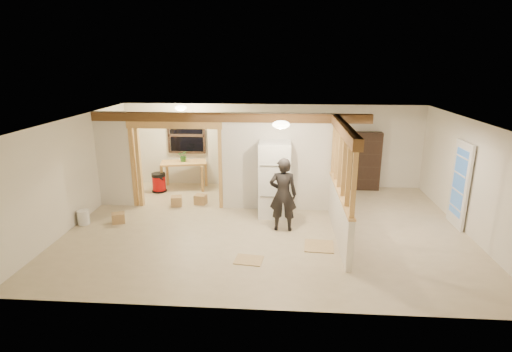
# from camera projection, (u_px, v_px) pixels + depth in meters

# --- Properties ---
(floor) EXTENTS (9.00, 6.50, 0.01)m
(floor) POSITION_uv_depth(u_px,v_px,m) (267.00, 227.00, 9.35)
(floor) COLOR beige
(floor) RESTS_ON ground
(ceiling) EXTENTS (9.00, 6.50, 0.01)m
(ceiling) POSITION_uv_depth(u_px,v_px,m) (267.00, 120.00, 8.65)
(ceiling) COLOR white
(wall_back) EXTENTS (9.00, 0.01, 2.50)m
(wall_back) POSITION_uv_depth(u_px,v_px,m) (272.00, 146.00, 12.11)
(wall_back) COLOR silver
(wall_back) RESTS_ON floor
(wall_front) EXTENTS (9.00, 0.01, 2.50)m
(wall_front) POSITION_uv_depth(u_px,v_px,m) (257.00, 236.00, 5.88)
(wall_front) COLOR silver
(wall_front) RESTS_ON floor
(wall_left) EXTENTS (0.01, 6.50, 2.50)m
(wall_left) POSITION_uv_depth(u_px,v_px,m) (74.00, 172.00, 9.30)
(wall_left) COLOR silver
(wall_left) RESTS_ON floor
(wall_right) EXTENTS (0.01, 6.50, 2.50)m
(wall_right) POSITION_uv_depth(u_px,v_px,m) (473.00, 179.00, 8.69)
(wall_right) COLOR silver
(wall_right) RESTS_ON floor
(partition_left_stub) EXTENTS (0.90, 0.12, 2.50)m
(partition_left_stub) POSITION_uv_depth(u_px,v_px,m) (114.00, 160.00, 10.42)
(partition_left_stub) COLOR silver
(partition_left_stub) RESTS_ON floor
(partition_center) EXTENTS (2.80, 0.12, 2.50)m
(partition_center) POSITION_uv_depth(u_px,v_px,m) (277.00, 162.00, 10.13)
(partition_center) COLOR silver
(partition_center) RESTS_ON floor
(doorway_frame) EXTENTS (2.46, 0.14, 2.20)m
(doorway_frame) POSITION_uv_depth(u_px,v_px,m) (177.00, 166.00, 10.35)
(doorway_frame) COLOR tan
(doorway_frame) RESTS_ON floor
(header_beam_back) EXTENTS (7.00, 0.18, 0.22)m
(header_beam_back) POSITION_uv_depth(u_px,v_px,m) (229.00, 117.00, 9.90)
(header_beam_back) COLOR brown
(header_beam_back) RESTS_ON ceiling
(header_beam_right) EXTENTS (0.18, 3.30, 0.22)m
(header_beam_right) POSITION_uv_depth(u_px,v_px,m) (344.00, 129.00, 8.19)
(header_beam_right) COLOR brown
(header_beam_right) RESTS_ON ceiling
(pony_wall) EXTENTS (0.12, 3.20, 1.00)m
(pony_wall) POSITION_uv_depth(u_px,v_px,m) (339.00, 215.00, 8.71)
(pony_wall) COLOR silver
(pony_wall) RESTS_ON floor
(stud_partition) EXTENTS (0.14, 3.20, 1.32)m
(stud_partition) POSITION_uv_depth(u_px,v_px,m) (342.00, 163.00, 8.39)
(stud_partition) COLOR tan
(stud_partition) RESTS_ON pony_wall
(window_back) EXTENTS (1.12, 0.10, 1.10)m
(window_back) POSITION_uv_depth(u_px,v_px,m) (186.00, 135.00, 12.12)
(window_back) COLOR black
(window_back) RESTS_ON wall_back
(french_door) EXTENTS (0.12, 0.86, 2.00)m
(french_door) POSITION_uv_depth(u_px,v_px,m) (460.00, 185.00, 9.15)
(french_door) COLOR white
(french_door) RESTS_ON floor
(ceiling_dome_main) EXTENTS (0.36, 0.36, 0.16)m
(ceiling_dome_main) POSITION_uv_depth(u_px,v_px,m) (281.00, 125.00, 8.15)
(ceiling_dome_main) COLOR #FFEABF
(ceiling_dome_main) RESTS_ON ceiling
(ceiling_dome_util) EXTENTS (0.32, 0.32, 0.14)m
(ceiling_dome_util) POSITION_uv_depth(u_px,v_px,m) (181.00, 108.00, 11.02)
(ceiling_dome_util) COLOR #FFEABF
(ceiling_dome_util) RESTS_ON ceiling
(hanging_bulb) EXTENTS (0.07, 0.07, 0.07)m
(hanging_bulb) POSITION_uv_depth(u_px,v_px,m) (193.00, 123.00, 10.40)
(hanging_bulb) COLOR #FFD88C
(hanging_bulb) RESTS_ON ceiling
(refrigerator) EXTENTS (0.77, 0.74, 1.86)m
(refrigerator) POSITION_uv_depth(u_px,v_px,m) (274.00, 179.00, 9.81)
(refrigerator) COLOR white
(refrigerator) RESTS_ON floor
(woman) EXTENTS (0.63, 0.43, 1.70)m
(woman) POSITION_uv_depth(u_px,v_px,m) (283.00, 195.00, 8.94)
(woman) COLOR black
(woman) RESTS_ON floor
(work_table) EXTENTS (1.43, 0.92, 0.83)m
(work_table) POSITION_uv_depth(u_px,v_px,m) (184.00, 175.00, 12.02)
(work_table) COLOR tan
(work_table) RESTS_ON floor
(potted_plant) EXTENTS (0.35, 0.31, 0.34)m
(potted_plant) POSITION_uv_depth(u_px,v_px,m) (184.00, 156.00, 11.87)
(potted_plant) COLOR #376B2D
(potted_plant) RESTS_ON work_table
(shop_vac) EXTENTS (0.55, 0.55, 0.57)m
(shop_vac) POSITION_uv_depth(u_px,v_px,m) (159.00, 182.00, 11.75)
(shop_vac) COLOR #A40707
(shop_vac) RESTS_ON floor
(bookshelf) EXTENTS (0.87, 0.29, 1.74)m
(bookshelf) POSITION_uv_depth(u_px,v_px,m) (365.00, 161.00, 11.82)
(bookshelf) COLOR black
(bookshelf) RESTS_ON floor
(bucket) EXTENTS (0.31, 0.31, 0.35)m
(bucket) POSITION_uv_depth(u_px,v_px,m) (83.00, 217.00, 9.43)
(bucket) COLOR white
(bucket) RESTS_ON floor
(box_util_a) EXTENTS (0.35, 0.31, 0.26)m
(box_util_a) POSITION_uv_depth(u_px,v_px,m) (201.00, 199.00, 10.78)
(box_util_a) COLOR #AC8453
(box_util_a) RESTS_ON floor
(box_util_b) EXTENTS (0.33, 0.33, 0.26)m
(box_util_b) POSITION_uv_depth(u_px,v_px,m) (177.00, 201.00, 10.65)
(box_util_b) COLOR #AC8453
(box_util_b) RESTS_ON floor
(box_front) EXTENTS (0.36, 0.33, 0.24)m
(box_front) POSITION_uv_depth(u_px,v_px,m) (118.00, 218.00, 9.53)
(box_front) COLOR #AC8453
(box_front) RESTS_ON floor
(floor_panel_near) EXTENTS (0.64, 0.64, 0.02)m
(floor_panel_near) POSITION_uv_depth(u_px,v_px,m) (319.00, 246.00, 8.33)
(floor_panel_near) COLOR tan
(floor_panel_near) RESTS_ON floor
(floor_panel_far) EXTENTS (0.58, 0.49, 0.02)m
(floor_panel_far) POSITION_uv_depth(u_px,v_px,m) (249.00, 260.00, 7.76)
(floor_panel_far) COLOR tan
(floor_panel_far) RESTS_ON floor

